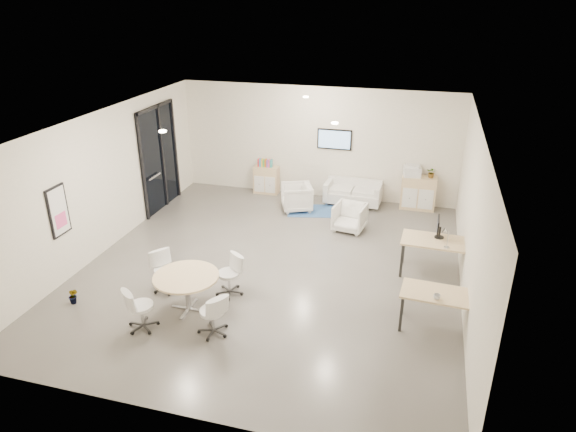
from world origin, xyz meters
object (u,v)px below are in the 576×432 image
(desk_rear, at_px, (438,244))
(desk_front, at_px, (441,297))
(loveseat, at_px, (353,193))
(round_table, at_px, (186,280))
(armchair_right, at_px, (350,216))
(sideboard_left, at_px, (266,180))
(armchair_left, at_px, (297,196))
(sideboard_right, at_px, (418,193))

(desk_rear, distance_m, desk_front, 1.97)
(loveseat, distance_m, round_table, 6.52)
(loveseat, bearing_deg, armchair_right, -81.66)
(desk_front, distance_m, round_table, 4.63)
(sideboard_left, distance_m, armchair_left, 1.57)
(loveseat, xyz_separation_m, armchair_right, (0.18, -1.76, 0.07))
(round_table, bearing_deg, desk_rear, 30.41)
(sideboard_left, xyz_separation_m, desk_front, (5.02, -5.61, 0.24))
(loveseat, xyz_separation_m, desk_rear, (2.32, -3.47, 0.40))
(armchair_left, distance_m, desk_rear, 4.60)
(sideboard_left, relative_size, round_table, 0.67)
(desk_front, height_order, round_table, round_table)
(loveseat, distance_m, armchair_left, 1.67)
(armchair_right, height_order, desk_rear, desk_rear)
(sideboard_left, relative_size, loveseat, 0.51)
(loveseat, relative_size, armchair_right, 2.08)
(desk_rear, bearing_deg, armchair_left, 147.25)
(sideboard_right, distance_m, armchair_right, 2.49)
(desk_rear, bearing_deg, sideboard_left, 145.85)
(armchair_left, distance_m, armchair_right, 1.87)
(sideboard_left, height_order, loveseat, sideboard_left)
(desk_rear, bearing_deg, sideboard_right, 100.62)
(sideboard_left, bearing_deg, armchair_left, -40.39)
(loveseat, bearing_deg, sideboard_left, 178.62)
(sideboard_left, height_order, sideboard_right, sideboard_right)
(desk_front, bearing_deg, sideboard_right, 99.73)
(sideboard_right, distance_m, armchair_left, 3.38)
(armchair_right, relative_size, round_table, 0.62)
(sideboard_right, bearing_deg, sideboard_left, 179.53)
(sideboard_right, xyz_separation_m, armchair_right, (-1.60, -1.91, -0.08))
(armchair_left, height_order, desk_rear, armchair_left)
(desk_rear, relative_size, desk_front, 1.10)
(sideboard_right, xyz_separation_m, desk_rear, (0.54, -3.61, 0.25))
(desk_rear, bearing_deg, armchair_right, 143.64)
(desk_front, bearing_deg, armchair_right, 124.54)
(sideboard_right, distance_m, loveseat, 1.79)
(round_table, bearing_deg, loveseat, 70.19)
(loveseat, xyz_separation_m, round_table, (-2.20, -6.12, 0.35))
(sideboard_left, distance_m, loveseat, 2.65)
(armchair_right, relative_size, desk_front, 0.54)
(desk_rear, xyz_separation_m, desk_front, (0.06, -1.97, -0.07))
(loveseat, height_order, round_table, round_table)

